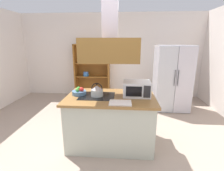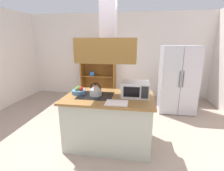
{
  "view_description": "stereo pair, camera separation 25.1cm",
  "coord_description": "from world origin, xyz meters",
  "px_view_note": "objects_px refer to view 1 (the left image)",
  "views": [
    {
      "loc": [
        0.47,
        -2.6,
        1.81
      ],
      "look_at": [
        0.23,
        0.45,
        1.0
      ],
      "focal_mm": 26.55,
      "sensor_mm": 36.0,
      "label": 1
    },
    {
      "loc": [
        0.71,
        -2.57,
        1.81
      ],
      "look_at": [
        0.23,
        0.45,
        1.0
      ],
      "focal_mm": 26.55,
      "sensor_mm": 36.0,
      "label": 2
    }
  ],
  "objects_px": {
    "dish_cabinet": "(92,74)",
    "wine_glass_on_counter": "(138,84)",
    "refrigerator": "(172,78)",
    "fruit_bowl": "(79,92)",
    "cutting_board": "(120,103)",
    "microwave": "(137,89)",
    "kettle": "(97,91)"
  },
  "relations": [
    {
      "from": "cutting_board",
      "to": "microwave",
      "type": "height_order",
      "value": "microwave"
    },
    {
      "from": "kettle",
      "to": "wine_glass_on_counter",
      "type": "relative_size",
      "value": 1.12
    },
    {
      "from": "microwave",
      "to": "wine_glass_on_counter",
      "type": "distance_m",
      "value": 0.28
    },
    {
      "from": "refrigerator",
      "to": "microwave",
      "type": "height_order",
      "value": "refrigerator"
    },
    {
      "from": "cutting_board",
      "to": "fruit_bowl",
      "type": "xyz_separation_m",
      "value": [
        -0.74,
        0.37,
        0.04
      ]
    },
    {
      "from": "dish_cabinet",
      "to": "fruit_bowl",
      "type": "height_order",
      "value": "dish_cabinet"
    },
    {
      "from": "refrigerator",
      "to": "kettle",
      "type": "relative_size",
      "value": 7.47
    },
    {
      "from": "dish_cabinet",
      "to": "fruit_bowl",
      "type": "bearing_deg",
      "value": -84.03
    },
    {
      "from": "microwave",
      "to": "cutting_board",
      "type": "bearing_deg",
      "value": -125.13
    },
    {
      "from": "microwave",
      "to": "wine_glass_on_counter",
      "type": "relative_size",
      "value": 2.23
    },
    {
      "from": "kettle",
      "to": "wine_glass_on_counter",
      "type": "xyz_separation_m",
      "value": [
        0.72,
        0.33,
        0.05
      ]
    },
    {
      "from": "refrigerator",
      "to": "fruit_bowl",
      "type": "xyz_separation_m",
      "value": [
        -2.07,
        -1.71,
        0.09
      ]
    },
    {
      "from": "dish_cabinet",
      "to": "kettle",
      "type": "distance_m",
      "value": 2.76
    },
    {
      "from": "kettle",
      "to": "dish_cabinet",
      "type": "bearing_deg",
      "value": 102.7
    },
    {
      "from": "wine_glass_on_counter",
      "to": "microwave",
      "type": "bearing_deg",
      "value": -99.77
    },
    {
      "from": "dish_cabinet",
      "to": "microwave",
      "type": "relative_size",
      "value": 3.78
    },
    {
      "from": "dish_cabinet",
      "to": "microwave",
      "type": "height_order",
      "value": "dish_cabinet"
    },
    {
      "from": "microwave",
      "to": "wine_glass_on_counter",
      "type": "bearing_deg",
      "value": 80.23
    },
    {
      "from": "refrigerator",
      "to": "kettle",
      "type": "bearing_deg",
      "value": -134.52
    },
    {
      "from": "dish_cabinet",
      "to": "kettle",
      "type": "bearing_deg",
      "value": -77.3
    },
    {
      "from": "dish_cabinet",
      "to": "wine_glass_on_counter",
      "type": "distance_m",
      "value": 2.72
    },
    {
      "from": "refrigerator",
      "to": "microwave",
      "type": "bearing_deg",
      "value": -121.9
    },
    {
      "from": "microwave",
      "to": "wine_glass_on_counter",
      "type": "height_order",
      "value": "microwave"
    },
    {
      "from": "microwave",
      "to": "dish_cabinet",
      "type": "bearing_deg",
      "value": 115.98
    },
    {
      "from": "microwave",
      "to": "wine_glass_on_counter",
      "type": "xyz_separation_m",
      "value": [
        0.05,
        0.27,
        0.02
      ]
    },
    {
      "from": "microwave",
      "to": "fruit_bowl",
      "type": "xyz_separation_m",
      "value": [
        -1.0,
        -0.01,
        -0.08
      ]
    },
    {
      "from": "refrigerator",
      "to": "cutting_board",
      "type": "height_order",
      "value": "refrigerator"
    },
    {
      "from": "microwave",
      "to": "kettle",
      "type": "bearing_deg",
      "value": -174.99
    },
    {
      "from": "kettle",
      "to": "microwave",
      "type": "height_order",
      "value": "microwave"
    },
    {
      "from": "fruit_bowl",
      "to": "microwave",
      "type": "bearing_deg",
      "value": 0.36
    },
    {
      "from": "refrigerator",
      "to": "cutting_board",
      "type": "xyz_separation_m",
      "value": [
        -1.33,
        -2.09,
        0.05
      ]
    },
    {
      "from": "cutting_board",
      "to": "dish_cabinet",
      "type": "bearing_deg",
      "value": 108.61
    }
  ]
}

